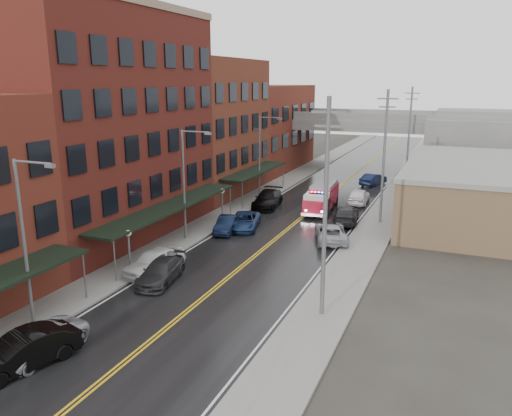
% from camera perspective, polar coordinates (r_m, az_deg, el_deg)
% --- Properties ---
extents(road, '(11.00, 160.00, 0.02)m').
position_cam_1_polar(road, '(44.06, 3.64, -2.43)').
color(road, black).
rests_on(road, ground).
extents(sidewalk_left, '(3.00, 160.00, 0.15)m').
position_cam_1_polar(sidewalk_left, '(46.82, -4.83, -1.35)').
color(sidewalk_left, slate).
rests_on(sidewalk_left, ground).
extents(sidewalk_right, '(3.00, 160.00, 0.15)m').
position_cam_1_polar(sidewalk_right, '(42.36, 13.03, -3.39)').
color(sidewalk_right, slate).
rests_on(sidewalk_right, ground).
extents(curb_left, '(0.30, 160.00, 0.15)m').
position_cam_1_polar(curb_left, '(46.11, -3.01, -1.57)').
color(curb_left, gray).
rests_on(curb_left, ground).
extents(curb_right, '(0.30, 160.00, 0.15)m').
position_cam_1_polar(curb_right, '(42.64, 10.84, -3.16)').
color(curb_right, gray).
rests_on(curb_right, ground).
extents(brick_building_b, '(9.00, 20.00, 18.00)m').
position_cam_1_polar(brick_building_b, '(42.69, -16.77, 8.76)').
color(brick_building_b, '#4F1515').
rests_on(brick_building_b, ground).
extents(brick_building_c, '(9.00, 15.00, 15.00)m').
position_cam_1_polar(brick_building_c, '(57.40, -5.50, 9.10)').
color(brick_building_c, '#5E281C').
rests_on(brick_building_c, ground).
extents(brick_building_far, '(9.00, 20.00, 12.00)m').
position_cam_1_polar(brick_building_far, '(73.37, 1.03, 9.14)').
color(brick_building_far, maroon).
rests_on(brick_building_far, ground).
extents(tan_building, '(14.00, 22.00, 5.00)m').
position_cam_1_polar(tan_building, '(51.01, 24.83, 1.47)').
color(tan_building, brown).
rests_on(tan_building, ground).
extents(right_far_block, '(18.00, 30.00, 8.00)m').
position_cam_1_polar(right_far_block, '(80.51, 25.81, 6.76)').
color(right_far_block, slate).
rests_on(right_far_block, ground).
extents(awning_1, '(2.60, 18.00, 3.09)m').
position_cam_1_polar(awning_1, '(40.31, -9.73, 0.18)').
color(awning_1, black).
rests_on(awning_1, ground).
extents(awning_2, '(2.60, 13.00, 3.09)m').
position_cam_1_polar(awning_2, '(55.53, -0.07, 4.28)').
color(awning_2, black).
rests_on(awning_2, ground).
extents(globe_lamp_1, '(0.44, 0.44, 3.12)m').
position_cam_1_polar(globe_lamp_1, '(34.38, -14.35, -3.75)').
color(globe_lamp_1, '#59595B').
rests_on(globe_lamp_1, ground).
extents(globe_lamp_2, '(0.44, 0.44, 3.12)m').
position_cam_1_polar(globe_lamp_2, '(45.86, -3.89, 1.22)').
color(globe_lamp_2, '#59595B').
rests_on(globe_lamp_2, ground).
extents(street_lamp_0, '(2.64, 0.22, 9.00)m').
position_cam_1_polar(street_lamp_0, '(28.03, -24.75, -2.64)').
color(street_lamp_0, '#59595B').
rests_on(street_lamp_0, ground).
extents(street_lamp_1, '(2.64, 0.22, 9.00)m').
position_cam_1_polar(street_lamp_1, '(40.18, -7.97, 3.41)').
color(street_lamp_1, '#59595B').
rests_on(street_lamp_1, ground).
extents(street_lamp_2, '(2.64, 0.22, 9.00)m').
position_cam_1_polar(street_lamp_2, '(54.37, 0.64, 6.41)').
color(street_lamp_2, '#59595B').
rests_on(street_lamp_2, ground).
extents(utility_pole_0, '(1.80, 0.24, 12.00)m').
position_cam_1_polar(utility_pole_0, '(26.53, 7.94, 0.18)').
color(utility_pole_0, '#59595B').
rests_on(utility_pole_0, ground).
extents(utility_pole_1, '(1.80, 0.24, 12.00)m').
position_cam_1_polar(utility_pole_1, '(45.83, 14.44, 5.87)').
color(utility_pole_1, '#59595B').
rests_on(utility_pole_1, ground).
extents(utility_pole_2, '(1.80, 0.24, 12.00)m').
position_cam_1_polar(utility_pole_2, '(65.55, 17.09, 8.15)').
color(utility_pole_2, '#59595B').
rests_on(utility_pole_2, ground).
extents(overpass, '(40.00, 10.00, 7.50)m').
position_cam_1_polar(overpass, '(73.51, 12.01, 8.83)').
color(overpass, slate).
rests_on(overpass, ground).
extents(fire_truck, '(3.31, 7.33, 2.62)m').
position_cam_1_polar(fire_truck, '(50.24, 7.49, 1.25)').
color(fire_truck, maroon).
rests_on(fire_truck, ground).
extents(parked_car_left_1, '(3.16, 5.38, 1.67)m').
position_cam_1_polar(parked_car_left_1, '(25.78, -25.10, -14.64)').
color(parked_car_left_1, black).
rests_on(parked_car_left_1, ground).
extents(parked_car_left_2, '(2.60, 5.00, 1.35)m').
position_cam_1_polar(parked_car_left_2, '(26.65, -23.64, -13.89)').
color(parked_car_left_2, '#9A9CA2').
rests_on(parked_car_left_2, ground).
extents(parked_car_left_3, '(2.78, 5.14, 1.41)m').
position_cam_1_polar(parked_car_left_3, '(33.23, -10.83, -7.13)').
color(parked_car_left_3, '#252527').
rests_on(parked_car_left_3, ground).
extents(parked_car_left_4, '(2.58, 5.13, 1.68)m').
position_cam_1_polar(parked_car_left_4, '(34.68, -11.54, -6.00)').
color(parked_car_left_4, silver).
rests_on(parked_car_left_4, ground).
extents(parked_car_left_5, '(2.26, 4.40, 1.38)m').
position_cam_1_polar(parked_car_left_5, '(43.07, -3.36, -1.88)').
color(parked_car_left_5, black).
rests_on(parked_car_left_5, ground).
extents(parked_car_left_6, '(3.50, 5.42, 1.39)m').
position_cam_1_polar(parked_car_left_6, '(44.06, -1.29, -1.48)').
color(parked_car_left_6, navy).
rests_on(parked_car_left_6, ground).
extents(parked_car_left_7, '(3.09, 6.03, 1.67)m').
position_cam_1_polar(parked_car_left_7, '(51.50, 1.34, 1.03)').
color(parked_car_left_7, black).
rests_on(parked_car_left_7, ground).
extents(parked_car_right_0, '(4.03, 5.71, 1.45)m').
position_cam_1_polar(parked_car_right_0, '(41.04, 8.56, -2.81)').
color(parked_car_right_0, '#9B9CA2').
rests_on(parked_car_right_0, ground).
extents(parked_car_right_1, '(2.83, 5.54, 1.54)m').
position_cam_1_polar(parked_car_right_1, '(46.57, 10.25, -0.74)').
color(parked_car_right_1, black).
rests_on(parked_car_right_1, ground).
extents(parked_car_right_2, '(2.14, 4.87, 1.63)m').
position_cam_1_polar(parked_car_right_2, '(53.97, 11.67, 1.33)').
color(parked_car_right_2, white).
rests_on(parked_car_right_2, ground).
extents(parked_car_right_3, '(2.88, 4.74, 1.47)m').
position_cam_1_polar(parked_car_right_3, '(64.06, 13.26, 3.22)').
color(parked_car_right_3, black).
rests_on(parked_car_right_3, ground).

